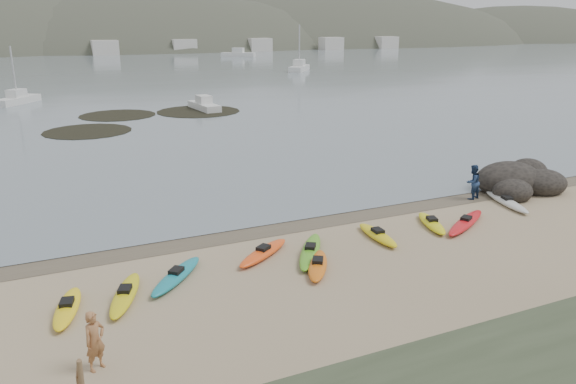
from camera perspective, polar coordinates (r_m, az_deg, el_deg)
name	(u,v)px	position (r m, az deg, el deg)	size (l,w,h in m)	color
ground	(288,222)	(26.57, 0.00, -3.10)	(600.00, 600.00, 0.00)	tan
wet_sand	(291,224)	(26.31, 0.27, -3.29)	(60.00, 60.00, 0.00)	brown
water	(43,40)	(322.95, -23.66, 14.00)	(1200.00, 1200.00, 0.00)	slate
kayaks	(329,247)	(23.35, 4.20, -5.61)	(23.02, 6.27, 0.34)	yellow
person_west	(95,341)	(16.49, -19.02, -14.11)	(0.63, 0.41, 1.72)	#A96F43
person_east	(473,182)	(31.33, 18.25, 0.97)	(0.91, 0.71, 1.88)	navy
rock_cluster	(519,185)	(34.13, 22.43, 0.63)	(5.49, 4.07, 1.96)	black
kelp_mats	(145,118)	(57.14, -14.37, 7.30)	(19.80, 15.20, 0.04)	black
moored_boats	(150,67)	(114.62, -13.85, 12.23)	(82.82, 92.49, 1.25)	silver
far_hills	(170,89)	(223.69, -11.94, 10.19)	(550.00, 135.00, 80.00)	#384235
far_town	(87,48)	(168.61, -19.74, 13.61)	(199.00, 5.00, 4.00)	beige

